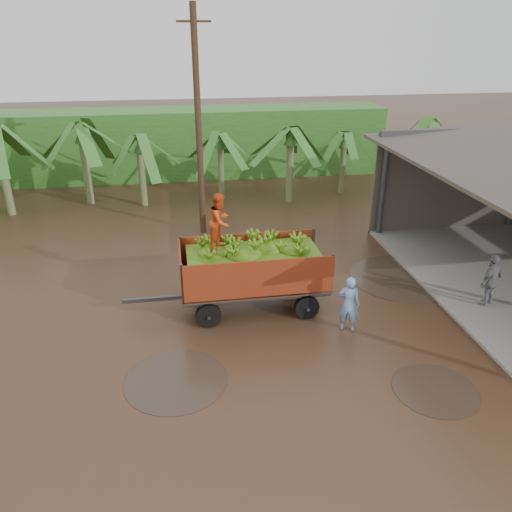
# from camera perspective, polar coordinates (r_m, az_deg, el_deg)

# --- Properties ---
(ground) EXTENTS (100.00, 100.00, 0.00)m
(ground) POSITION_cam_1_polar(r_m,az_deg,el_deg) (14.27, 2.30, -7.26)
(ground) COLOR black
(ground) RESTS_ON ground
(hedge_north) EXTENTS (22.00, 3.00, 3.60)m
(hedge_north) POSITION_cam_1_polar(r_m,az_deg,el_deg) (28.46, -8.17, 12.69)
(hedge_north) COLOR #2D661E
(hedge_north) RESTS_ON ground
(banana_trailer) EXTENTS (5.83, 2.05, 3.53)m
(banana_trailer) POSITION_cam_1_polar(r_m,az_deg,el_deg) (14.29, -0.43, -1.30)
(banana_trailer) COLOR #C33D1B
(banana_trailer) RESTS_ON ground
(man_blue) EXTENTS (0.69, 0.59, 1.60)m
(man_blue) POSITION_cam_1_polar(r_m,az_deg,el_deg) (13.65, 10.57, -5.39)
(man_blue) COLOR #7CA3E2
(man_blue) RESTS_ON ground
(man_grey) EXTENTS (1.07, 0.84, 1.69)m
(man_grey) POSITION_cam_1_polar(r_m,az_deg,el_deg) (16.02, 25.25, -2.59)
(man_grey) COLOR gray
(man_grey) RESTS_ON ground
(utility_pole) EXTENTS (1.20, 0.24, 8.38)m
(utility_pole) POSITION_cam_1_polar(r_m,az_deg,el_deg) (19.28, -6.60, 14.61)
(utility_pole) COLOR #47301E
(utility_pole) RESTS_ON ground
(banana_plants) EXTENTS (25.13, 20.32, 3.98)m
(banana_plants) POSITION_cam_1_polar(r_m,az_deg,el_deg) (19.77, -18.21, 6.54)
(banana_plants) COLOR #2D661E
(banana_plants) RESTS_ON ground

